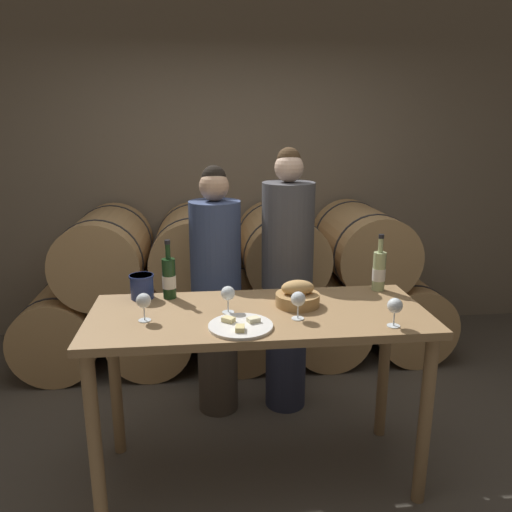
{
  "coord_description": "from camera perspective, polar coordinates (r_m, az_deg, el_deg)",
  "views": [
    {
      "loc": [
        -0.26,
        -2.29,
        1.84
      ],
      "look_at": [
        0.0,
        0.14,
        1.18
      ],
      "focal_mm": 35.0,
      "sensor_mm": 36.0,
      "label": 1
    }
  ],
  "objects": [
    {
      "name": "barrel_stack",
      "position": [
        4.02,
        -2.1,
        -3.54
      ],
      "size": [
        3.33,
        0.98,
        1.2
      ],
      "color": "tan",
      "rests_on": "ground_plane"
    },
    {
      "name": "wine_bottle_red",
      "position": [
        2.67,
        -9.91,
        -2.47
      ],
      "size": [
        0.07,
        0.07,
        0.32
      ],
      "color": "#193819",
      "rests_on": "tasting_table"
    },
    {
      "name": "stone_wall_back",
      "position": [
        4.42,
        -2.81,
        11.9
      ],
      "size": [
        10.0,
        0.12,
        3.2
      ],
      "color": "gray",
      "rests_on": "ground_plane"
    },
    {
      "name": "cheese_plate",
      "position": [
        2.3,
        -1.77,
        -7.96
      ],
      "size": [
        0.3,
        0.3,
        0.04
      ],
      "color": "white",
      "rests_on": "tasting_table"
    },
    {
      "name": "wine_glass_right",
      "position": [
        2.36,
        15.59,
        -5.58
      ],
      "size": [
        0.07,
        0.07,
        0.14
      ],
      "color": "white",
      "rests_on": "tasting_table"
    },
    {
      "name": "blue_crock",
      "position": [
        2.71,
        -12.91,
        -3.31
      ],
      "size": [
        0.13,
        0.13,
        0.13
      ],
      "color": "navy",
      "rests_on": "tasting_table"
    },
    {
      "name": "wine_glass_far_left",
      "position": [
        2.4,
        -12.72,
        -5.09
      ],
      "size": [
        0.07,
        0.07,
        0.14
      ],
      "color": "white",
      "rests_on": "tasting_table"
    },
    {
      "name": "wine_glass_left",
      "position": [
        2.44,
        -3.23,
        -4.36
      ],
      "size": [
        0.07,
        0.07,
        0.14
      ],
      "color": "white",
      "rests_on": "tasting_table"
    },
    {
      "name": "ground_plane",
      "position": [
        2.95,
        0.31,
        -23.56
      ],
      "size": [
        10.0,
        10.0,
        0.0
      ],
      "primitive_type": "plane",
      "color": "#564F44"
    },
    {
      "name": "person_right",
      "position": [
        3.17,
        3.57,
        -2.89
      ],
      "size": [
        0.32,
        0.32,
        1.7
      ],
      "color": "#2D334C",
      "rests_on": "ground_plane"
    },
    {
      "name": "wine_bottle_white",
      "position": [
        2.84,
        13.89,
        -1.64
      ],
      "size": [
        0.07,
        0.07,
        0.32
      ],
      "color": "#ADBC7F",
      "rests_on": "tasting_table"
    },
    {
      "name": "person_left",
      "position": [
        3.14,
        -4.56,
        -4.06
      ],
      "size": [
        0.31,
        0.31,
        1.6
      ],
      "color": "#4C4238",
      "rests_on": "ground_plane"
    },
    {
      "name": "wine_glass_center",
      "position": [
        2.37,
        4.84,
        -5.0
      ],
      "size": [
        0.07,
        0.07,
        0.14
      ],
      "color": "white",
      "rests_on": "tasting_table"
    },
    {
      "name": "tasting_table",
      "position": [
        2.53,
        0.33,
        -9.24
      ],
      "size": [
        1.67,
        0.68,
        0.93
      ],
      "color": "#99754C",
      "rests_on": "ground_plane"
    },
    {
      "name": "bread_basket",
      "position": [
        2.55,
        4.78,
        -4.59
      ],
      "size": [
        0.23,
        0.23,
        0.13
      ],
      "color": "#A87F4C",
      "rests_on": "tasting_table"
    }
  ]
}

